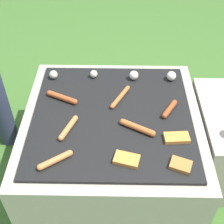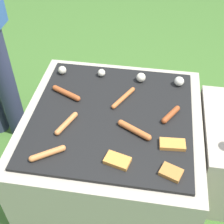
{
  "view_description": "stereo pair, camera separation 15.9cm",
  "coord_description": "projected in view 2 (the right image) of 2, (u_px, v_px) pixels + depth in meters",
  "views": [
    {
      "loc": [
        0.02,
        -1.15,
        1.58
      ],
      "look_at": [
        0.0,
        0.0,
        0.48
      ],
      "focal_mm": 50.0,
      "sensor_mm": 36.0,
      "label": 1
    },
    {
      "loc": [
        0.18,
        -1.14,
        1.58
      ],
      "look_at": [
        0.0,
        0.0,
        0.48
      ],
      "focal_mm": 50.0,
      "sensor_mm": 36.0,
      "label": 2
    }
  ],
  "objects": [
    {
      "name": "bread_slice_right",
      "position": [
        172.0,
        144.0,
        1.45
      ],
      "size": [
        0.12,
        0.07,
        0.02
      ],
      "color": "#D18438",
      "rests_on": "grill"
    },
    {
      "name": "sausage_mid_right",
      "position": [
        123.0,
        98.0,
        1.69
      ],
      "size": [
        0.11,
        0.18,
        0.02
      ],
      "color": "#B7602D",
      "rests_on": "grill"
    },
    {
      "name": "sausage_mid_left",
      "position": [
        134.0,
        130.0,
        1.51
      ],
      "size": [
        0.17,
        0.11,
        0.03
      ],
      "color": "#B7602D",
      "rests_on": "grill"
    },
    {
      "name": "sausage_front_center",
      "position": [
        66.0,
        123.0,
        1.54
      ],
      "size": [
        0.08,
        0.16,
        0.03
      ],
      "color": "#C6753D",
      "rests_on": "grill"
    },
    {
      "name": "sausage_back_right",
      "position": [
        48.0,
        153.0,
        1.41
      ],
      "size": [
        0.15,
        0.11,
        0.03
      ],
      "color": "#C6753D",
      "rests_on": "grill"
    },
    {
      "name": "grill",
      "position": [
        112.0,
        144.0,
        1.77
      ],
      "size": [
        0.93,
        0.93,
        0.46
      ],
      "color": "#A89E8C",
      "rests_on": "ground_plane"
    },
    {
      "name": "ground_plane",
      "position": [
        112.0,
        168.0,
        1.92
      ],
      "size": [
        14.0,
        14.0,
        0.0
      ],
      "primitive_type": "plane",
      "color": "#3D6628"
    },
    {
      "name": "bread_slice_left",
      "position": [
        117.0,
        160.0,
        1.38
      ],
      "size": [
        0.13,
        0.1,
        0.02
      ],
      "color": "#D18438",
      "rests_on": "grill"
    },
    {
      "name": "sausage_back_center",
      "position": [
        66.0,
        93.0,
        1.71
      ],
      "size": [
        0.18,
        0.1,
        0.03
      ],
      "color": "#A34C23",
      "rests_on": "grill"
    },
    {
      "name": "mushroom_row",
      "position": [
        128.0,
        76.0,
        1.8
      ],
      "size": [
        0.74,
        0.07,
        0.05
      ],
      "color": "beige",
      "rests_on": "grill"
    },
    {
      "name": "bread_slice_center",
      "position": [
        171.0,
        172.0,
        1.34
      ],
      "size": [
        0.11,
        0.1,
        0.02
      ],
      "color": "#B27033",
      "rests_on": "grill"
    },
    {
      "name": "sausage_front_right",
      "position": [
        171.0,
        114.0,
        1.59
      ],
      "size": [
        0.09,
        0.13,
        0.03
      ],
      "color": "#93421E",
      "rests_on": "grill"
    }
  ]
}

